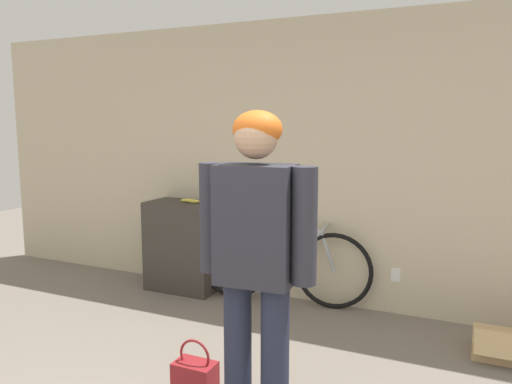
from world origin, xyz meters
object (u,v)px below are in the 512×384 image
person (256,246)px  banana (193,201)px  handbag (195,378)px  bicycle (282,264)px  cardboard_box (509,347)px

person → banana: size_ratio=5.95×
person → handbag: (-0.48, 0.14, -0.91)m
bicycle → handbag: 1.73m
bicycle → banana: 1.06m
cardboard_box → banana: bearing=174.3°
person → bicycle: person is taller
handbag → cardboard_box: (1.78, 1.37, -0.04)m
person → cardboard_box: (1.30, 1.51, -0.95)m
handbag → cardboard_box: handbag is taller
bicycle → cardboard_box: size_ratio=3.36×
person → banana: bearing=125.6°
handbag → person: bearing=-16.4°
banana → person: bearing=-50.1°
bicycle → banana: banana is taller
cardboard_box → bicycle: bearing=170.0°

